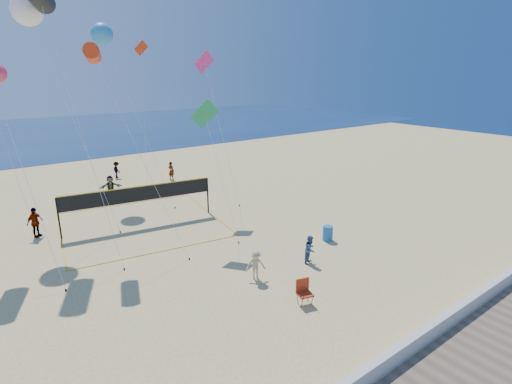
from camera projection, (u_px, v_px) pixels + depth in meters
ground at (267, 353)px, 14.00m from camera, size 120.00×120.00×0.00m
ocean at (16, 135)px, 61.34m from camera, size 140.00×50.00×0.03m
bystander_a at (310, 249)px, 20.42m from camera, size 0.89×0.81×1.48m
bystander_b at (256, 265)px, 18.77m from camera, size 1.10×0.91×1.47m
far_person_0 at (35, 222)px, 23.58m from camera, size 1.14×0.94×1.83m
far_person_1 at (111, 187)px, 30.70m from camera, size 1.77×0.87×1.83m
far_person_2 at (171, 171)px, 36.08m from camera, size 0.62×0.73×1.68m
far_person_4 at (117, 170)px, 36.88m from camera, size 0.71×1.05×1.50m
camp_chair at (304, 290)px, 16.82m from camera, size 0.73×0.85×1.24m
trash_barrel at (328, 233)px, 23.23m from camera, size 0.65×0.65×0.88m
volleyball_net at (139, 198)px, 25.30m from camera, size 10.85×10.72×2.55m
kite_2 at (92, 54)px, 20.52m from camera, size 3.04×6.19×10.87m
kite_4 at (206, 120)px, 22.16m from camera, size 1.58×2.53×8.04m
kite_5 at (206, 71)px, 27.10m from camera, size 2.29×2.06×10.87m
kite_6 at (27, 10)px, 22.59m from camera, size 3.70×5.50×13.69m
kite_7 at (102, 34)px, 29.51m from camera, size 2.85×7.92×12.92m
kite_9 at (142, 60)px, 35.02m from camera, size 3.30×5.46×12.13m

